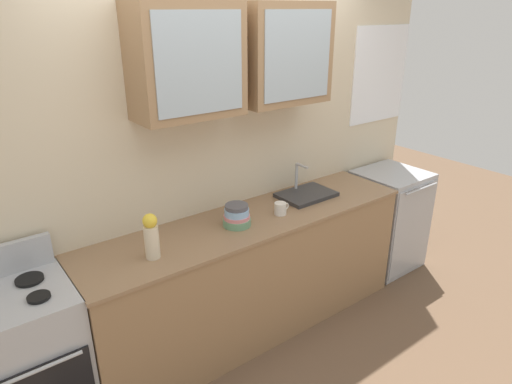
{
  "coord_description": "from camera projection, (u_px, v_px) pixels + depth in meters",
  "views": [
    {
      "loc": [
        -1.69,
        -2.28,
        2.28
      ],
      "look_at": [
        0.03,
        0.0,
        1.11
      ],
      "focal_mm": 31.76,
      "sensor_mm": 36.0,
      "label": 1
    }
  ],
  "objects": [
    {
      "name": "sink_faucet",
      "position": [
        306.0,
        194.0,
        3.5
      ],
      "size": [
        0.43,
        0.3,
        0.24
      ],
      "color": "#2D2D30",
      "rests_on": "counter"
    },
    {
      "name": "ground_plane",
      "position": [
        252.0,
        326.0,
        3.49
      ],
      "size": [
        10.0,
        10.0,
        0.0
      ],
      "primitive_type": "plane",
      "color": "brown"
    },
    {
      "name": "counter",
      "position": [
        252.0,
        275.0,
        3.32
      ],
      "size": [
        2.48,
        0.6,
        0.92
      ],
      "color": "#93704C",
      "rests_on": "ground_plane"
    },
    {
      "name": "stove_range",
      "position": [
        21.0,
        369.0,
        2.44
      ],
      "size": [
        0.65,
        0.58,
        1.1
      ],
      "color": "#ADAFB5",
      "rests_on": "ground_plane"
    },
    {
      "name": "dishwasher",
      "position": [
        388.0,
        219.0,
        4.19
      ],
      "size": [
        0.57,
        0.58,
        0.92
      ],
      "color": "#ADAFB5",
      "rests_on": "ground_plane"
    },
    {
      "name": "vase",
      "position": [
        151.0,
        236.0,
        2.6
      ],
      "size": [
        0.08,
        0.08,
        0.28
      ],
      "color": "beige",
      "rests_on": "counter"
    },
    {
      "name": "back_wall_unit",
      "position": [
        226.0,
        124.0,
        3.14
      ],
      "size": [
        3.92,
        0.42,
        2.82
      ],
      "color": "beige",
      "rests_on": "ground_plane"
    },
    {
      "name": "bowl_stack",
      "position": [
        237.0,
        216.0,
        3.02
      ],
      "size": [
        0.19,
        0.19,
        0.15
      ],
      "color": "#669972",
      "rests_on": "counter"
    },
    {
      "name": "cup_near_sink",
      "position": [
        281.0,
        208.0,
        3.19
      ],
      "size": [
        0.12,
        0.09,
        0.09
      ],
      "color": "silver",
      "rests_on": "counter"
    }
  ]
}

